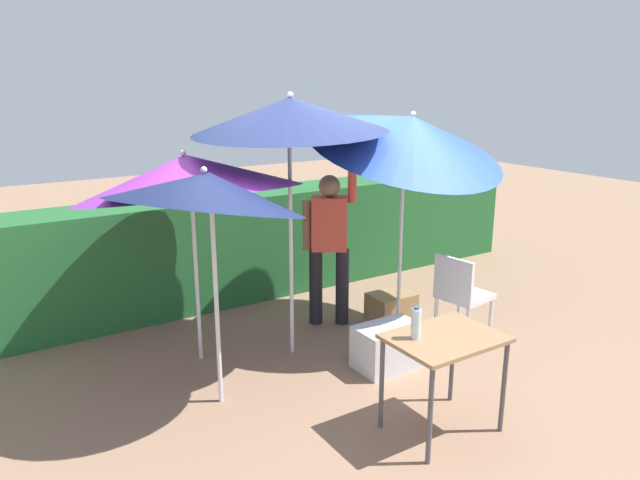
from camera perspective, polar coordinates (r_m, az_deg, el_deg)
ground_plane at (r=5.59m, az=1.68°, el=-11.63°), size 24.00×24.00×0.00m
hedge_row at (r=7.07m, az=-7.77°, el=-0.52°), size 8.00×0.70×1.25m
umbrella_rainbow at (r=5.19m, az=-2.93°, el=11.94°), size 1.73×1.73×2.44m
umbrella_orange at (r=4.45m, az=-10.78°, el=4.73°), size 1.54×1.51×2.08m
umbrella_yellow at (r=5.76m, az=8.56°, el=10.15°), size 1.93×1.94×2.49m
umbrella_navy at (r=5.22m, az=-12.68°, el=6.16°), size 1.98×2.00×2.08m
person_vendor at (r=6.10m, az=0.90°, el=0.11°), size 0.51×0.38×1.88m
chair_plastic at (r=5.96m, az=13.42°, el=-4.98°), size 0.50×0.50×0.89m
cooler_box at (r=5.45m, az=6.59°, el=-10.18°), size 0.59×0.38×0.39m
crate_cardboard at (r=6.52m, az=6.91°, el=-6.33°), size 0.48×0.36×0.28m
folding_table at (r=4.41m, az=11.94°, el=-10.16°), size 0.80×0.60×0.75m
bottle_water at (r=4.26m, az=9.27°, el=-7.95°), size 0.07×0.07×0.24m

